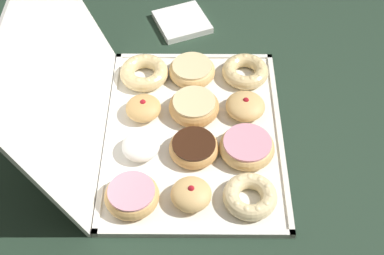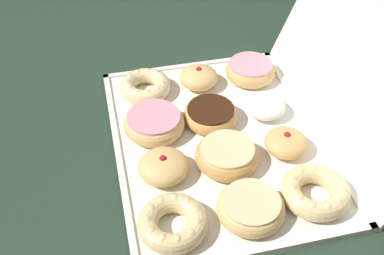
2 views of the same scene
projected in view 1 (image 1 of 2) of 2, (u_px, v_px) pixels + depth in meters
ground_plane at (193, 136)px, 1.22m from camera, size 3.00×3.00×0.00m
donut_box at (193, 134)px, 1.22m from camera, size 0.52×0.40×0.01m
box_lid_open at (61, 78)px, 1.08m from camera, size 0.52×0.14×0.37m
cruller_donut_0 at (249, 196)px, 1.08m from camera, size 0.11×0.11×0.04m
pink_frosted_donut_1 at (246, 147)px, 1.16m from camera, size 0.12×0.12×0.04m
jelly_filled_donut_2 at (244, 106)px, 1.24m from camera, size 0.09×0.09×0.05m
cruller_donut_3 at (244, 71)px, 1.32m from camera, size 0.12×0.12×0.04m
jelly_filled_donut_4 at (190, 194)px, 1.08m from camera, size 0.08×0.08×0.05m
chocolate_frosted_donut_5 at (193, 148)px, 1.16m from camera, size 0.11×0.11×0.04m
glazed_ring_donut_6 at (191, 106)px, 1.24m from camera, size 0.12×0.12×0.04m
glazed_ring_donut_7 at (191, 70)px, 1.32m from camera, size 0.12×0.12×0.04m
pink_frosted_donut_8 at (131, 195)px, 1.08m from camera, size 0.11×0.11×0.04m
powdered_filled_donut_9 at (140, 146)px, 1.16m from camera, size 0.08×0.08×0.04m
jelly_filled_donut_10 at (143, 108)px, 1.24m from camera, size 0.08×0.08×0.05m
cruller_donut_11 at (143, 72)px, 1.32m from camera, size 0.12×0.12×0.04m
napkin_stack at (181, 22)px, 1.47m from camera, size 0.17×0.17×0.02m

